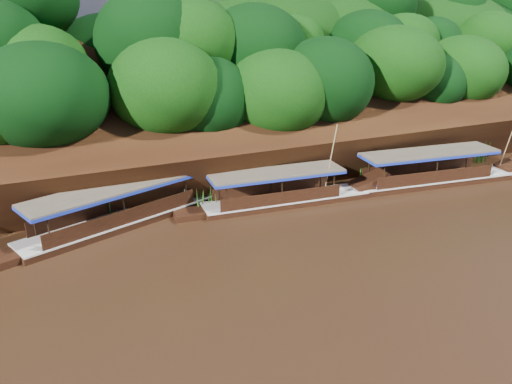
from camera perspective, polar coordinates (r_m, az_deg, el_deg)
ground at (r=29.27m, az=11.75°, el=-6.02°), size 160.00×160.00×0.00m
riverbank at (r=47.73m, az=-3.95°, el=7.43°), size 120.00×30.06×19.40m
boat_0 at (r=40.94m, az=20.81°, el=1.85°), size 16.19×3.97×5.76m
boat_1 at (r=34.53m, az=4.57°, el=-0.34°), size 14.00×3.14×5.93m
boat_2 at (r=32.72m, az=-13.01°, el=-2.01°), size 16.22×7.63×6.14m
reeds at (r=34.94m, az=-1.38°, el=0.57°), size 48.89×2.31×2.08m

